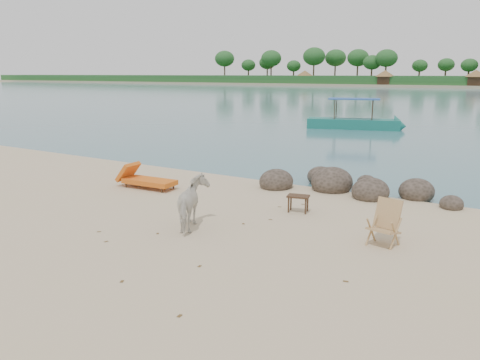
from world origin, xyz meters
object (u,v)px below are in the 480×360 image
object	(u,v)px
cow	(193,204)
deck_chair	(384,225)
lounge_chair	(149,179)
boulders	(344,186)
side_table	(298,205)
boat_near	(354,104)

from	to	relation	value
cow	deck_chair	distance (m)	4.49
lounge_chair	boulders	bearing A→B (deg)	24.62
side_table	lounge_chair	distance (m)	5.39
side_table	deck_chair	size ratio (longest dim) A/B	0.59
boulders	boat_near	size ratio (longest dim) A/B	0.89
side_table	boat_near	distance (m)	21.67
cow	side_table	distance (m)	3.09
side_table	boulders	bearing A→B (deg)	72.33
cow	side_table	xyz separation A→B (m)	(1.64, 2.59, -0.40)
lounge_chair	deck_chair	bearing A→B (deg)	-12.50
cow	deck_chair	xyz separation A→B (m)	(4.32, 1.24, -0.13)
deck_chair	cow	bearing A→B (deg)	-151.53
lounge_chair	boat_near	size ratio (longest dim) A/B	0.32
boulders	cow	distance (m)	5.89
cow	boulders	bearing A→B (deg)	-138.13
deck_chair	boat_near	world-z (taller)	boat_near
cow	boat_near	size ratio (longest dim) A/B	0.21
cow	boat_near	world-z (taller)	boat_near
cow	lounge_chair	xyz separation A→B (m)	(-3.75, 2.53, -0.29)
cow	lounge_chair	bearing A→B (deg)	-63.00
lounge_chair	boat_near	bearing A→B (deg)	86.48
side_table	deck_chair	xyz separation A→B (m)	(2.68, -1.35, 0.26)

